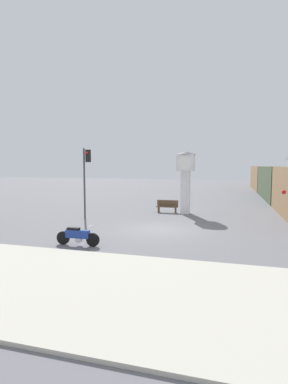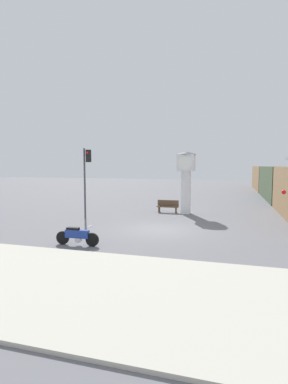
% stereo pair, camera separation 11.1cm
% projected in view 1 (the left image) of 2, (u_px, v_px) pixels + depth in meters
% --- Properties ---
extents(ground_plane, '(120.00, 120.00, 0.00)m').
position_uv_depth(ground_plane, '(159.00, 230.00, 16.39)').
color(ground_plane, slate).
extents(sidewalk_strip, '(36.00, 6.00, 0.10)m').
position_uv_depth(sidewalk_strip, '(95.00, 286.00, 8.55)').
color(sidewalk_strip, '#BCB7A8').
rests_on(sidewalk_strip, ground_plane).
extents(motorcycle, '(2.02, 0.44, 0.89)m').
position_uv_depth(motorcycle, '(78.00, 236.00, 13.08)').
color(motorcycle, black).
rests_on(motorcycle, ground_plane).
extents(clock_tower, '(1.44, 1.44, 4.50)m').
position_uv_depth(clock_tower, '(186.00, 172.00, 21.57)').
color(clock_tower, white).
rests_on(clock_tower, ground_plane).
extents(freight_train, '(2.80, 38.16, 3.40)m').
position_uv_depth(freight_train, '(277.00, 183.00, 31.38)').
color(freight_train, olive).
rests_on(freight_train, ground_plane).
extents(traffic_light, '(0.50, 0.35, 4.62)m').
position_uv_depth(traffic_light, '(86.00, 171.00, 19.44)').
color(traffic_light, '#47474C').
rests_on(traffic_light, ground_plane).
extents(bench, '(1.60, 0.44, 0.92)m').
position_uv_depth(bench, '(167.00, 206.00, 22.31)').
color(bench, brown).
rests_on(bench, ground_plane).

